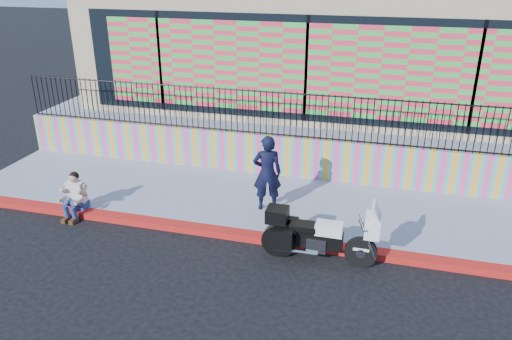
% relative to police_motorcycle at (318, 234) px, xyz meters
% --- Properties ---
extents(ground, '(90.00, 90.00, 0.00)m').
position_rel_police_motorcycle_xyz_m(ground, '(-1.10, 0.40, -0.59)').
color(ground, black).
rests_on(ground, ground).
extents(red_curb, '(16.00, 0.30, 0.15)m').
position_rel_police_motorcycle_xyz_m(red_curb, '(-1.10, 0.40, -0.51)').
color(red_curb, '#A9270C').
rests_on(red_curb, ground).
extents(sidewalk, '(16.00, 3.00, 0.15)m').
position_rel_police_motorcycle_xyz_m(sidewalk, '(-1.10, 2.05, -0.51)').
color(sidewalk, '#8D92A9').
rests_on(sidewalk, ground).
extents(mural_wall, '(16.00, 0.20, 1.10)m').
position_rel_police_motorcycle_xyz_m(mural_wall, '(-1.10, 3.65, 0.11)').
color(mural_wall, '#FF4390').
rests_on(mural_wall, sidewalk).
extents(metal_fence, '(15.80, 0.04, 1.20)m').
position_rel_police_motorcycle_xyz_m(metal_fence, '(-1.10, 3.65, 1.26)').
color(metal_fence, black).
rests_on(metal_fence, mural_wall).
extents(elevated_platform, '(16.00, 10.00, 1.25)m').
position_rel_police_motorcycle_xyz_m(elevated_platform, '(-1.10, 8.75, 0.04)').
color(elevated_platform, '#8D92A9').
rests_on(elevated_platform, ground).
extents(storefront_building, '(14.00, 8.06, 4.00)m').
position_rel_police_motorcycle_xyz_m(storefront_building, '(-1.10, 8.54, 2.66)').
color(storefront_building, tan).
rests_on(storefront_building, elevated_platform).
extents(police_motorcycle, '(2.26, 0.75, 1.40)m').
position_rel_police_motorcycle_xyz_m(police_motorcycle, '(0.00, 0.00, 0.00)').
color(police_motorcycle, black).
rests_on(police_motorcycle, ground).
extents(police_officer, '(0.75, 0.59, 1.80)m').
position_rel_police_motorcycle_xyz_m(police_officer, '(-1.43, 1.63, 0.46)').
color(police_officer, black).
rests_on(police_officer, sidewalk).
extents(seated_man, '(0.54, 0.71, 1.06)m').
position_rel_police_motorcycle_xyz_m(seated_man, '(-5.68, 0.32, -0.14)').
color(seated_man, navy).
rests_on(seated_man, ground).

